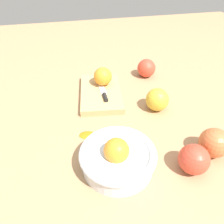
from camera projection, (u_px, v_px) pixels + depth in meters
name	position (u px, v px, depth m)	size (l,w,h in m)	color
ground_plane	(122.00, 118.00, 0.75)	(2.40, 2.40, 0.00)	tan
bowl	(118.00, 157.00, 0.57)	(0.20, 0.20, 0.10)	silver
cutting_board	(101.00, 93.00, 0.85)	(0.26, 0.15, 0.02)	tan
orange_on_board	(103.00, 76.00, 0.86)	(0.07, 0.07, 0.07)	orange
knife	(104.00, 93.00, 0.82)	(0.16, 0.02, 0.01)	silver
apple_front_center	(157.00, 100.00, 0.77)	(0.08, 0.08, 0.08)	gold
apple_front_left	(194.00, 159.00, 0.56)	(0.08, 0.08, 0.08)	#D6422D
apple_front_right	(146.00, 68.00, 0.96)	(0.08, 0.08, 0.08)	#D6422D
apple_front_left_2	(214.00, 143.00, 0.60)	(0.08, 0.08, 0.08)	#CC6638
citrus_peel	(87.00, 134.00, 0.68)	(0.05, 0.04, 0.01)	orange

